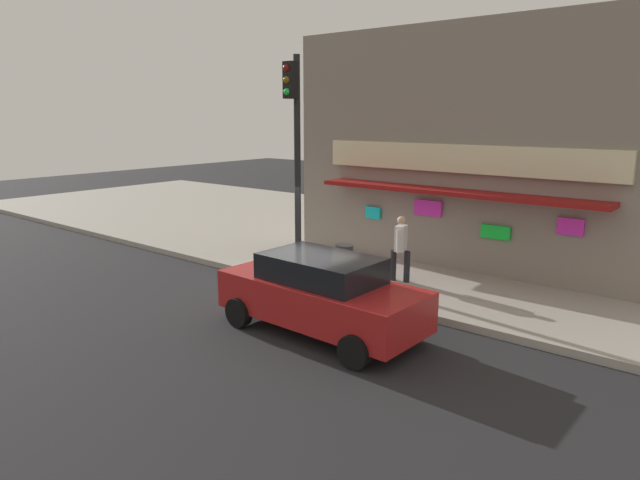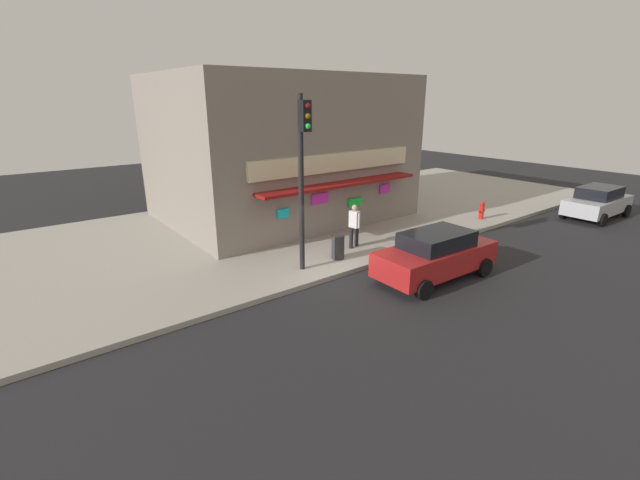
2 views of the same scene
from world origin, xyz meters
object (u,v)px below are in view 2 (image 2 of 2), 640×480
(fire_hydrant, at_px, (482,210))
(parked_car_silver, at_px, (598,202))
(traffic_light, at_px, (303,163))
(pedestrian, at_px, (354,224))
(parked_car_red, at_px, (436,255))
(trash_can, at_px, (338,247))

(fire_hydrant, bearing_deg, parked_car_silver, -29.76)
(traffic_light, distance_m, fire_hydrant, 11.27)
(traffic_light, height_order, pedestrian, traffic_light)
(traffic_light, distance_m, parked_car_red, 5.40)
(parked_car_silver, bearing_deg, trash_can, 167.58)
(pedestrian, bearing_deg, parked_car_silver, -16.17)
(fire_hydrant, bearing_deg, pedestrian, 174.67)
(traffic_light, bearing_deg, parked_car_silver, -10.86)
(pedestrian, bearing_deg, trash_can, -155.32)
(pedestrian, distance_m, parked_car_silver, 13.79)
(trash_can, xyz_separation_m, pedestrian, (1.36, 0.62, 0.50))
(traffic_light, xyz_separation_m, trash_can, (1.63, 0.10, -3.27))
(fire_hydrant, distance_m, trash_can, 9.15)
(parked_car_red, bearing_deg, pedestrian, 95.10)
(traffic_light, xyz_separation_m, fire_hydrant, (10.78, -0.00, -3.28))
(pedestrian, bearing_deg, parked_car_red, -84.90)
(trash_can, xyz_separation_m, parked_car_red, (1.69, -3.10, 0.24))
(traffic_light, relative_size, fire_hydrant, 6.61)
(traffic_light, height_order, fire_hydrant, traffic_light)
(traffic_light, xyz_separation_m, pedestrian, (2.98, 0.73, -2.77))
(parked_car_silver, bearing_deg, traffic_light, 169.14)
(trash_can, relative_size, pedestrian, 0.51)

